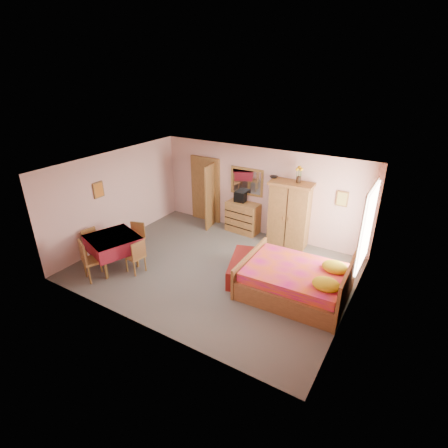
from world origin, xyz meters
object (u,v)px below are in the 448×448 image
Objects in this scene: floor_lamp at (272,208)px; dining_table at (114,251)px; wall_mirror at (247,181)px; chair_west at (94,245)px; chair_east at (135,256)px; sunflower_vase at (299,174)px; stereo at (240,197)px; chair_north at (136,240)px; wardrobe at (289,214)px; chest_of_drawers at (243,217)px; bed at (295,273)px; bench at (242,268)px; chair_south at (94,259)px.

floor_lamp is 4.47m from dining_table.
chair_west is at bearing -126.10° from wall_mirror.
chair_east is (-1.17, -3.59, -1.11)m from wall_mirror.
sunflower_vase is at bearing -5.23° from floor_lamp.
stereo reaches higher than chair_north.
sunflower_vase is at bearing -30.76° from chair_east.
dining_table is 1.31× the size of chair_west.
stereo is at bearing 172.08° from wardrobe.
chest_of_drawers is 0.43× the size of bed.
bench is (1.18, -2.42, -1.32)m from wall_mirror.
wall_mirror is 3.15× the size of stereo.
chair_north is 0.88m from chair_east.
chair_south is 0.95m from chair_east.
bed is 1.64× the size of bench.
sunflower_vase is 2.84m from bed.
bench is 1.25× the size of dining_table.
chair_south is at bearing -129.97° from sunflower_vase.
sunflower_vase is at bearing 109.63° from bed.
wardrobe is (1.49, -0.07, 0.45)m from chest_of_drawers.
chair_south is 0.89m from chair_west.
chair_south is (-1.79, -4.10, 0.04)m from chest_of_drawers.
wall_mirror is 0.46× the size of bed.
sunflower_vase is 0.51× the size of chair_east.
stereo is at bearing -137.33° from chair_north.
floor_lamp reaches higher than chair_south.
sunflower_vase is at bearing 44.93° from dining_table.
chest_of_drawers is at bearing 179.81° from sunflower_vase.
dining_table is at bearing -118.93° from wall_mirror.
wall_mirror is 1.10m from floor_lamp.
stereo reaches higher than chest_of_drawers.
floor_lamp is at bearing 174.77° from sunflower_vase.
dining_table is (-2.72, -3.51, -0.53)m from floor_lamp.
chair_south is (-1.79, -4.31, -1.04)m from wall_mirror.
wardrobe is at bearing -29.78° from chair_east.
stereo is at bearing 162.95° from chest_of_drawers.
chair_west is (-2.48, -3.74, -1.12)m from wall_mirror.
chair_south reaches higher than chest_of_drawers.
stereo reaches higher than dining_table.
stereo is 1.04m from floor_lamp.
floor_lamp is (0.90, 0.06, 0.47)m from chest_of_drawers.
chair_east is at bearing -153.50° from bench.
bed is at bearing -68.41° from sunflower_vase.
wall_mirror is 3.93m from chair_east.
dining_table is at bearing 107.83° from chair_west.
sunflower_vase reaches higher than floor_lamp.
bed is 2.26× the size of chair_south.
sunflower_vase is 0.32× the size of bench.
sunflower_vase is at bearing -1.78° from stereo.
wardrobe reaches higher than dining_table.
dining_table is (-3.30, -3.38, -0.51)m from wardrobe.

